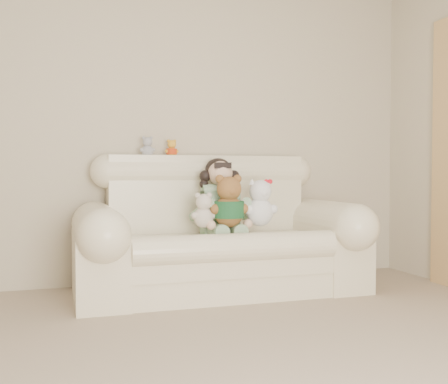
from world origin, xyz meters
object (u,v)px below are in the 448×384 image
brown_teddy (229,196)px  white_cat (260,198)px  cream_teddy (204,207)px  seated_child (220,196)px  sofa (220,223)px

brown_teddy → white_cat: 0.25m
white_cat → cream_teddy: white_cat is taller
brown_teddy → cream_teddy: (-0.18, 0.02, -0.08)m
brown_teddy → cream_teddy: brown_teddy is taller
seated_child → sofa: bearing=-105.3°
cream_teddy → brown_teddy: bearing=-4.4°
sofa → cream_teddy: size_ratio=7.21×
brown_teddy → cream_teddy: 0.20m
cream_teddy → seated_child: bearing=48.5°
seated_child → brown_teddy: 0.21m
sofa → cream_teddy: 0.24m
white_cat → brown_teddy: bearing=174.6°
sofa → seated_child: bearing=73.0°
seated_child → cream_teddy: 0.28m
white_cat → cream_teddy: size_ratio=1.41×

